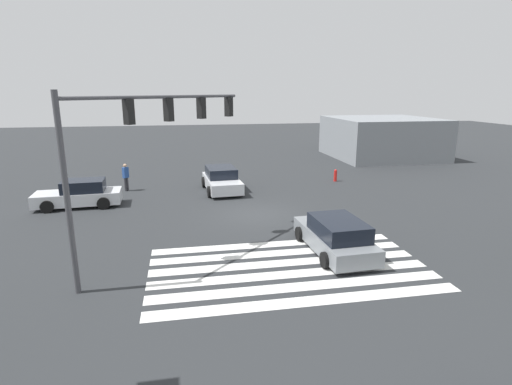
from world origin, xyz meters
name	(u,v)px	position (x,y,z in m)	size (l,w,h in m)	color
ground_plane	(256,215)	(0.00, 0.00, 0.00)	(114.43, 114.43, 0.00)	#2B2D30
crosswalk_markings	(289,268)	(0.00, -6.58, 0.00)	(9.99, 5.35, 0.01)	silver
traffic_signal_mast	(148,132)	(-4.79, -4.79, 4.83)	(5.99, 5.99, 6.27)	#47474C
car_0	(222,180)	(-1.23, 5.40, 0.72)	(2.44, 4.50, 1.50)	silver
car_1	(335,236)	(2.18, -5.45, 0.68)	(2.27, 4.62, 1.43)	gray
car_2	(80,194)	(-9.29, 3.25, 0.69)	(4.60, 2.20, 1.49)	silver
corner_building	(382,138)	(15.27, 16.09, 1.87)	(9.27, 9.27, 3.73)	gray
pedestrian	(126,176)	(-7.23, 6.52, 0.99)	(0.40, 0.41, 1.76)	#38383D
fire_hydrant	(335,175)	(6.96, 6.70, 0.43)	(0.22, 0.22, 0.86)	red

